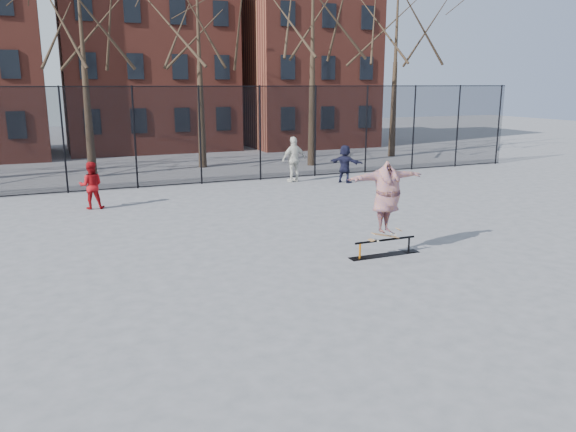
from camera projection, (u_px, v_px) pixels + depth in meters
name	position (u px, v px, depth m)	size (l,w,h in m)	color
ground	(305.00, 292.00, 11.20)	(100.00, 100.00, 0.00)	#5C5D61
skate_rail	(385.00, 249.00, 13.58)	(1.87, 0.29, 0.41)	black
skateboard	(385.00, 237.00, 13.51)	(0.77, 0.18, 0.09)	#A67142
skater	(387.00, 201.00, 13.30)	(2.10, 0.57, 1.71)	#683381
bystander_red	(91.00, 185.00, 18.52)	(0.76, 0.59, 1.57)	#A20E13
bystander_white	(294.00, 159.00, 23.60)	(1.12, 0.47, 1.91)	silver
bystander_navy	(345.00, 164.00, 23.45)	(1.47, 0.47, 1.58)	black
fence	(170.00, 135.00, 22.39)	(34.03, 0.07, 4.00)	black
tree_row	(141.00, 7.00, 24.80)	(33.66, 7.46, 10.67)	black
rowhouses	(136.00, 49.00, 33.41)	(29.00, 7.00, 13.00)	brown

